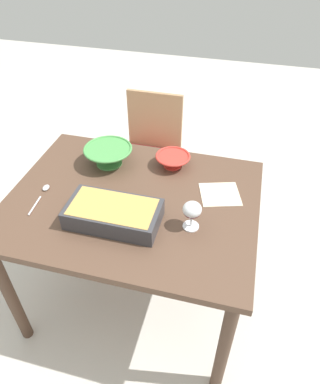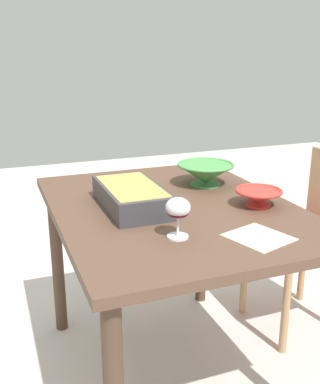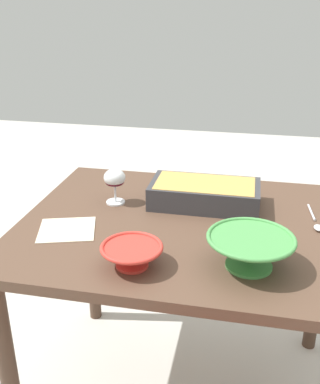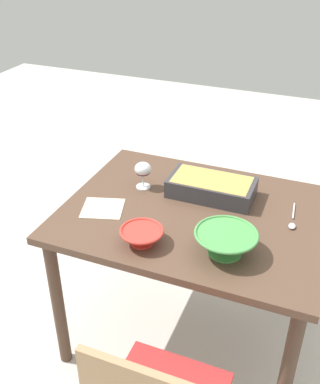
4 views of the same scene
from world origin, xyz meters
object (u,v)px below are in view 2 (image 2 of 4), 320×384
chair (313,234)px  small_bowl (206,173)px  dining_table (173,230)px  serving_spoon (124,178)px  casserole_dish (131,195)px  napkin (259,237)px  wine_glass (178,210)px  mixing_bowl (258,196)px

chair → small_bowl: 0.66m
dining_table → serving_spoon: (0.42, 0.07, 0.11)m
casserole_dish → napkin: bearing=-145.2°
small_bowl → serving_spoon: 0.38m
wine_glass → mixing_bowl: 0.44m
chair → casserole_dish: chair is taller
casserole_dish → serving_spoon: 0.40m
wine_glass → casserole_dish: 0.33m
small_bowl → wine_glass: bearing=145.5°
dining_table → casserole_dish: size_ratio=2.92×
casserole_dish → wine_glass: bearing=-171.2°
mixing_bowl → wine_glass: bearing=113.1°
wine_glass → dining_table: bearing=-19.6°
casserole_dish → napkin: 0.51m
mixing_bowl → serving_spoon: (0.54, 0.37, -0.03)m
wine_glass → napkin: bearing=-111.2°
chair → casserole_dish: bearing=96.6°
chair → serving_spoon: (0.28, 0.87, 0.30)m
casserole_dish → mixing_bowl: size_ratio=2.21×
mixing_bowl → napkin: mixing_bowl is taller
wine_glass → serving_spoon: bearing=-2.8°
small_bowl → dining_table: bearing=130.3°
wine_glass → serving_spoon: wine_glass is taller
chair → mixing_bowl: 0.65m
chair → wine_glass: (-0.44, 0.91, 0.38)m
chair → mixing_bowl: (-0.26, 0.50, 0.33)m
serving_spoon → napkin: bearing=-165.7°
casserole_dish → serving_spoon: (0.39, -0.09, -0.04)m
wine_glass → casserole_dish: size_ratio=0.34×
chair → serving_spoon: chair is taller
wine_glass → casserole_dish: (0.33, 0.05, -0.04)m
casserole_dish → small_bowl: small_bowl is taller
dining_table → wine_glass: bearing=160.4°
serving_spoon → mixing_bowl: bearing=-145.5°
dining_table → mixing_bowl: size_ratio=6.46×
serving_spoon → napkin: serving_spoon is taller
chair → napkin: chair is taller
chair → small_bowl: (0.06, 0.56, 0.35)m
dining_table → small_bowl: 0.35m
chair → napkin: size_ratio=4.83×
wine_glass → napkin: (-0.09, -0.24, -0.09)m
casserole_dish → small_bowl: 0.43m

